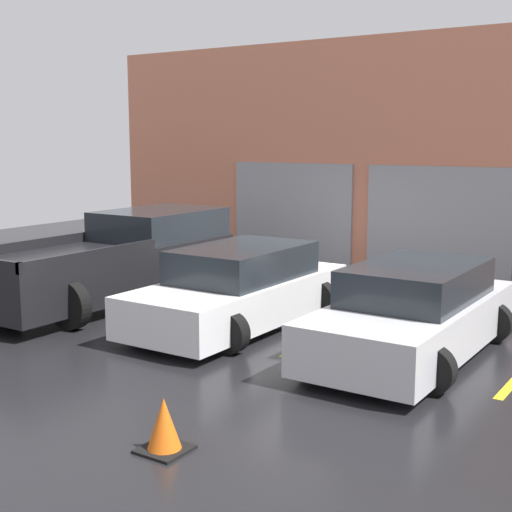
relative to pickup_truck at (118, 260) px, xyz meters
The scene contains 9 objects.
ground_plane 3.56m from the pickup_truck, 30.39° to the left, with size 28.00×28.00×0.00m, color black.
shophouse_building 6.14m from the pickup_truck, 59.36° to the left, with size 14.22×0.68×5.24m.
pickup_truck is the anchor object (origin of this frame).
sedan_white 3.01m from the pickup_truck, ahead, with size 2.12×4.36×1.32m.
sedan_side 6.00m from the pickup_truck, ahead, with size 2.11×4.32×1.32m.
parking_stripe_far_left 1.71m from the pickup_truck, 169.04° to the right, with size 0.12×2.20×0.01m, color gold.
parking_stripe_left 1.71m from the pickup_truck, 10.96° to the right, with size 0.12×2.20×0.01m, color gold.
parking_stripe_centre 4.57m from the pickup_truck, ahead, with size 0.12×2.20×0.01m, color gold.
traffic_cone 6.91m from the pickup_truck, 42.26° to the right, with size 0.47×0.47×0.55m.
Camera 1 is at (6.53, -11.45, 3.06)m, focal length 50.00 mm.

